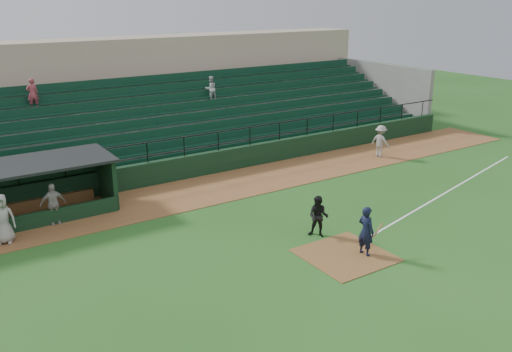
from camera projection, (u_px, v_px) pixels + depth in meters
ground at (328, 245)px, 20.69m from camera, size 90.00×90.00×0.00m
warning_track at (223, 186)px, 27.04m from camera, size 40.00×4.00×0.03m
home_plate_dirt at (345, 255)px, 19.90m from camera, size 3.00×3.00×0.03m
foul_line at (440, 196)px, 25.80m from camera, size 17.49×4.44×0.01m
stadium_structure at (153, 112)px, 33.03m from camera, size 38.00×13.08×6.40m
dugout at (3, 189)px, 22.80m from camera, size 8.90×3.20×2.42m
batter_at_plate at (366, 231)px, 19.67m from camera, size 1.05×0.73×1.89m
umpire at (318, 217)px, 21.23m from camera, size 1.00×1.03×1.68m
runner at (380, 141)px, 31.70m from camera, size 0.92×1.32×1.87m
dugout_player_a at (53, 204)px, 22.31m from camera, size 1.05×0.47×1.77m
dugout_player_b at (2, 219)px, 20.58m from camera, size 1.13×0.94×1.96m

